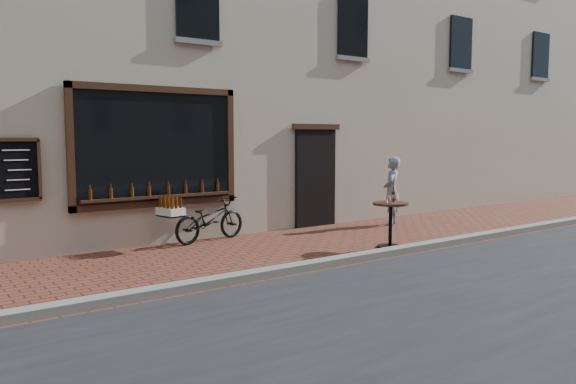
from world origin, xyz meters
TOP-DOWN VIEW (x-y plane):
  - ground at (0.00, 0.00)m, footprint 90.00×90.00m
  - kerb at (0.00, 0.20)m, footprint 90.00×0.25m
  - shop_building at (0.00, 6.50)m, footprint 28.00×6.20m
  - cargo_bicycle at (-0.98, 3.19)m, footprint 1.97×0.89m
  - bistro_table at (1.44, 0.68)m, footprint 0.65×0.65m
  - pedestrian at (3.46, 2.58)m, footprint 0.68×0.64m

SIDE VIEW (x-z plane):
  - ground at x=0.00m, z-range 0.00..0.00m
  - kerb at x=0.00m, z-range 0.00..0.12m
  - cargo_bicycle at x=-0.98m, z-range -0.02..0.91m
  - bistro_table at x=1.44m, z-range 0.04..1.16m
  - pedestrian at x=3.46m, z-range 0.00..1.57m
  - shop_building at x=0.00m, z-range 0.00..10.00m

